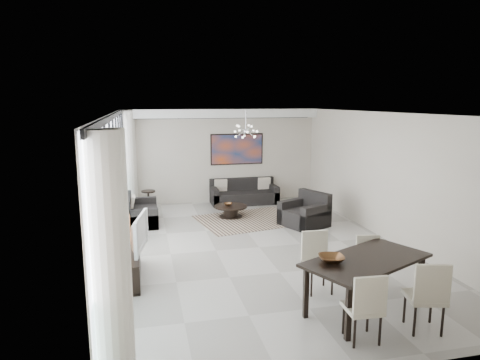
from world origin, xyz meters
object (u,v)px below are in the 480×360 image
object	(u,v)px
tv_console	(127,265)
television	(135,233)
coffee_table	(231,211)
sofa_main	(244,195)
dining_table	(366,264)

from	to	relation	value
tv_console	television	xyz separation A→B (m)	(0.16, 0.06, 0.57)
coffee_table	television	world-z (taller)	television
coffee_table	sofa_main	xyz separation A→B (m)	(0.74, 1.51, 0.07)
tv_console	dining_table	size ratio (longest dim) A/B	0.73
coffee_table	television	bearing A→B (deg)	-125.12
tv_console	television	world-z (taller)	television
sofa_main	television	distance (m)	6.03
coffee_table	dining_table	size ratio (longest dim) A/B	0.41
dining_table	sofa_main	bearing A→B (deg)	91.34
television	dining_table	size ratio (longest dim) A/B	0.50
sofa_main	dining_table	xyz separation A→B (m)	(0.17, -7.17, 0.49)
sofa_main	dining_table	size ratio (longest dim) A/B	0.93
tv_console	television	distance (m)	0.60
dining_table	television	bearing A→B (deg)	148.18
coffee_table	sofa_main	size ratio (longest dim) A/B	0.44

